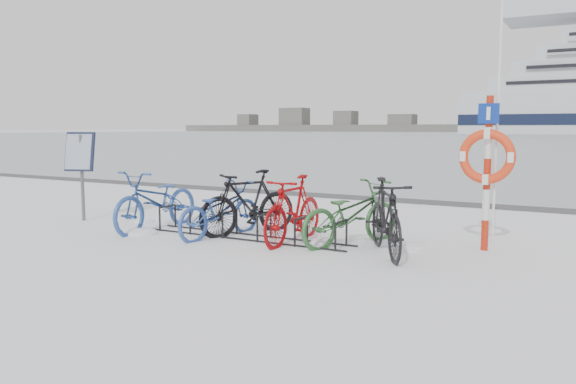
% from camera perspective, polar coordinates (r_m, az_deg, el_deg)
% --- Properties ---
extents(ground, '(900.00, 900.00, 0.00)m').
position_cam_1_polar(ground, '(9.91, -4.21, -4.68)').
color(ground, white).
rests_on(ground, ground).
extents(quay_edge, '(400.00, 0.25, 0.10)m').
position_cam_1_polar(quay_edge, '(15.12, 8.16, -0.65)').
color(quay_edge, '#3F3F42').
rests_on(quay_edge, ground).
extents(bike_rack, '(4.00, 0.48, 0.46)m').
position_cam_1_polar(bike_rack, '(9.87, -4.22, -3.65)').
color(bike_rack, black).
rests_on(bike_rack, ground).
extents(info_board, '(0.66, 0.42, 1.84)m').
position_cam_1_polar(info_board, '(12.34, -20.36, 3.35)').
color(info_board, '#595B5E').
rests_on(info_board, ground).
extents(lifebuoy_station, '(0.85, 0.23, 4.40)m').
position_cam_1_polar(lifebuoy_station, '(9.19, 19.60, 3.35)').
color(lifebuoy_station, '#AE230D').
rests_on(lifebuoy_station, ground).
extents(shoreline, '(180.00, 12.00, 9.50)m').
position_cam_1_polar(shoreline, '(296.83, 3.73, 6.69)').
color(shoreline, '#494949').
rests_on(shoreline, ground).
extents(bike_0, '(0.83, 2.26, 1.18)m').
position_cam_1_polar(bike_0, '(10.93, -13.12, -0.65)').
color(bike_0, '#2A4F9A').
rests_on(bike_0, ground).
extents(bike_1, '(0.99, 2.02, 1.02)m').
position_cam_1_polar(bike_1, '(10.03, -6.95, -1.63)').
color(bike_1, '#2E509C').
rests_on(bike_1, ground).
extents(bike_2, '(1.37, 2.05, 1.20)m').
position_cam_1_polar(bike_2, '(10.22, -4.06, -0.91)').
color(bike_2, black).
rests_on(bike_2, ground).
extents(bike_3, '(0.55, 1.94, 1.17)m').
position_cam_1_polar(bike_3, '(9.44, 0.55, -1.63)').
color(bike_3, '#9A070B').
rests_on(bike_3, ground).
extents(bike_4, '(1.51, 2.19, 1.09)m').
position_cam_1_polar(bike_4, '(9.33, 6.40, -2.01)').
color(bike_4, '#2C5B2C').
rests_on(bike_4, ground).
extents(bike_5, '(1.52, 2.00, 1.20)m').
position_cam_1_polar(bike_5, '(8.68, 9.92, -2.34)').
color(bike_5, black).
rests_on(bike_5, ground).
extents(snow_drifts, '(6.00, 1.82, 0.22)m').
position_cam_1_polar(snow_drifts, '(10.14, -5.90, -4.44)').
color(snow_drifts, white).
rests_on(snow_drifts, ground).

